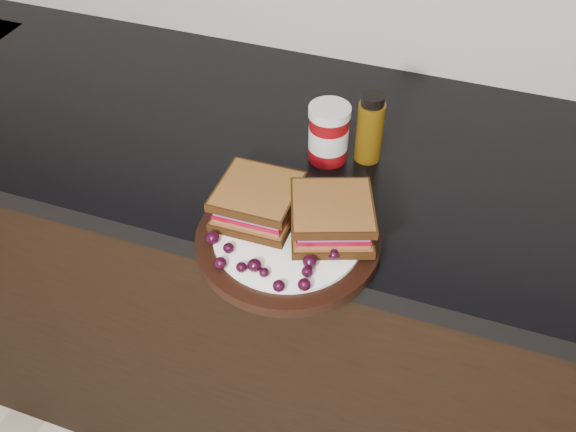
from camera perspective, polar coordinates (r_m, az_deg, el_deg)
name	(u,v)px	position (r m, az deg, el deg)	size (l,w,h in m)	color
base_cabinets	(316,308)	(1.50, 2.54, -8.14)	(3.96, 0.58, 0.86)	black
countertop	(324,154)	(1.18, 3.21, 5.55)	(3.98, 0.60, 0.04)	black
plate	(288,240)	(0.97, 0.00, -2.18)	(0.28, 0.28, 0.02)	black
sandwich_left	(258,201)	(0.97, -2.72, 1.31)	(0.12, 0.12, 0.05)	brown
sandwich_right	(332,218)	(0.95, 3.90, -0.14)	(0.12, 0.12, 0.05)	brown
grape_0	(212,238)	(0.95, -6.74, -1.94)	(0.02, 0.02, 0.02)	black
grape_1	(229,248)	(0.93, -5.31, -2.86)	(0.02, 0.02, 0.02)	black
grape_2	(220,263)	(0.91, -6.03, -4.19)	(0.02, 0.02, 0.02)	black
grape_3	(241,267)	(0.91, -4.16, -4.57)	(0.02, 0.02, 0.01)	black
grape_4	(254,265)	(0.90, -3.00, -4.40)	(0.02, 0.02, 0.02)	black
grape_5	(264,272)	(0.90, -2.14, -5.04)	(0.01, 0.01, 0.01)	black
grape_6	(279,286)	(0.88, -0.83, -6.22)	(0.02, 0.02, 0.02)	black
grape_7	(304,284)	(0.88, 1.46, -6.11)	(0.02, 0.02, 0.02)	black
grape_8	(307,272)	(0.90, 1.71, -4.98)	(0.02, 0.02, 0.02)	black
grape_9	(310,262)	(0.91, 1.94, -4.07)	(0.02, 0.02, 0.02)	black
grape_10	(334,254)	(0.92, 4.12, -3.43)	(0.02, 0.02, 0.02)	black
grape_11	(329,244)	(0.94, 3.66, -2.46)	(0.02, 0.02, 0.02)	black
grape_12	(343,247)	(0.93, 4.92, -2.81)	(0.02, 0.02, 0.02)	black
grape_13	(347,225)	(0.97, 5.28, -0.81)	(0.02, 0.02, 0.02)	black
grape_14	(331,215)	(0.98, 3.82, 0.12)	(0.02, 0.02, 0.01)	black
grape_15	(279,208)	(0.99, -0.77, 0.70)	(0.02, 0.02, 0.02)	black
grape_16	(258,205)	(0.99, -2.70, 1.03)	(0.02, 0.02, 0.02)	black
grape_17	(260,209)	(0.99, -2.54, 0.66)	(0.02, 0.02, 0.02)	black
grape_18	(230,217)	(0.98, -5.19, -0.13)	(0.02, 0.02, 0.02)	black
grape_19	(227,223)	(0.97, -5.44, -0.61)	(0.02, 0.02, 0.02)	black
grape_20	(263,214)	(0.98, -2.22, 0.18)	(0.02, 0.02, 0.02)	black
grape_21	(256,211)	(0.98, -2.84, 0.43)	(0.02, 0.02, 0.02)	black
grape_22	(244,224)	(0.97, -3.90, -0.71)	(0.01, 0.01, 0.01)	black
condiment_jar	(329,133)	(1.10, 3.63, 7.35)	(0.07, 0.07, 0.11)	maroon
oil_bottle	(370,128)	(1.10, 7.30, 7.79)	(0.05, 0.05, 0.13)	#533808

